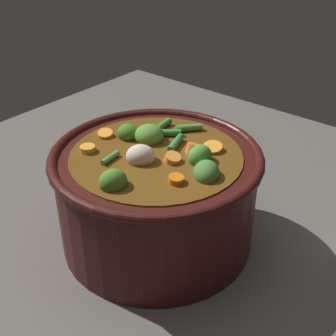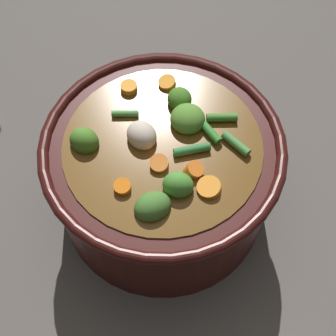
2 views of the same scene
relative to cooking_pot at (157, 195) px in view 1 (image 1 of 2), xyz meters
The scene contains 2 objects.
ground_plane 0.08m from the cooking_pot, 108.65° to the right, with size 1.10×1.10×0.00m, color #514C47.
cooking_pot is the anchor object (origin of this frame).
Camera 1 is at (0.41, 0.36, 0.46)m, focal length 48.41 mm.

